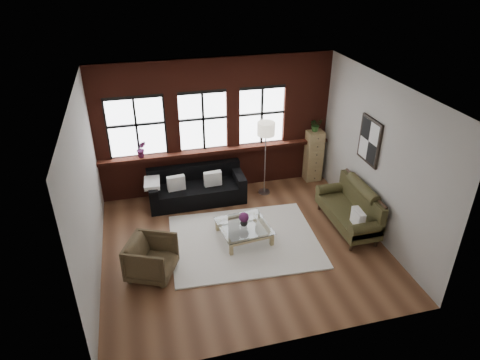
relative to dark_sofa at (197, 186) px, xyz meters
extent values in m
plane|color=brown|center=(0.61, -1.90, -0.40)|extent=(5.50, 5.50, 0.00)
plane|color=white|center=(0.61, -1.90, 2.80)|extent=(5.50, 5.50, 0.00)
plane|color=#AEA9A1|center=(0.61, 0.60, 1.20)|extent=(5.50, 0.00, 5.50)
plane|color=#AEA9A1|center=(0.61, -4.40, 1.20)|extent=(5.50, 0.00, 5.50)
plane|color=#AEA9A1|center=(-2.14, -1.90, 1.20)|extent=(0.00, 5.00, 5.00)
plane|color=#AEA9A1|center=(3.36, -1.90, 1.20)|extent=(0.00, 5.00, 5.00)
cube|color=#4F1C12|center=(0.61, 0.45, 0.64)|extent=(5.50, 0.30, 0.08)
cube|color=white|center=(0.66, -1.82, -0.38)|extent=(3.08, 2.49, 0.03)
cube|color=white|center=(-0.47, -0.10, 0.19)|extent=(0.41, 0.18, 0.34)
cube|color=white|center=(0.37, -0.10, 0.19)|extent=(0.41, 0.16, 0.34)
cube|color=white|center=(2.83, -2.39, 0.19)|extent=(0.16, 0.39, 0.34)
imported|color=#463823|center=(-1.21, -2.35, -0.03)|extent=(1.07, 1.05, 0.74)
imported|color=#B2B2B2|center=(0.68, -1.72, 0.00)|extent=(0.18, 0.18, 0.16)
sphere|color=#5F2052|center=(0.68, -1.72, 0.12)|extent=(0.21, 0.21, 0.21)
cube|color=tan|center=(3.03, 0.35, 0.26)|extent=(0.40, 0.40, 1.31)
imported|color=#2D5923|center=(3.03, 0.35, 1.08)|extent=(0.31, 0.27, 0.33)
imported|color=#5F2052|center=(-1.14, 0.42, 0.88)|extent=(0.23, 0.19, 0.40)
camera|label=1|loc=(-1.17, -8.60, 4.92)|focal=32.00mm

